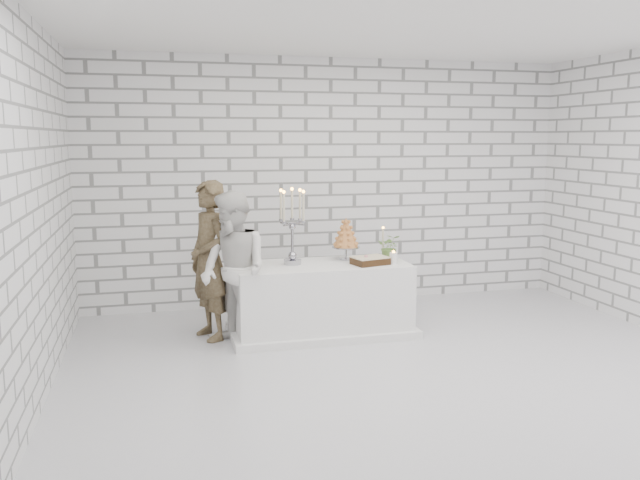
{
  "coord_description": "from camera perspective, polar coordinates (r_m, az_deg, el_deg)",
  "views": [
    {
      "loc": [
        -2.11,
        -5.27,
        2.05
      ],
      "look_at": [
        -0.54,
        0.89,
        1.05
      ],
      "focal_mm": 36.66,
      "sensor_mm": 36.0,
      "label": 1
    }
  ],
  "objects": [
    {
      "name": "ground",
      "position": [
        6.03,
        7.23,
        -11.0
      ],
      "size": [
        6.0,
        5.0,
        0.01
      ],
      "primitive_type": "cube",
      "color": "silver",
      "rests_on": "ground"
    },
    {
      "name": "ceiling",
      "position": [
        5.75,
        7.85,
        18.38
      ],
      "size": [
        6.0,
        5.0,
        0.01
      ],
      "primitive_type": "cube",
      "color": "white",
      "rests_on": "ground"
    },
    {
      "name": "wall_back",
      "position": [
        8.06,
        0.92,
        5.04
      ],
      "size": [
        6.0,
        0.01,
        3.0
      ],
      "primitive_type": "cube",
      "color": "white",
      "rests_on": "ground"
    },
    {
      "name": "wall_front",
      "position": [
        3.52,
        22.75,
        -0.75
      ],
      "size": [
        6.0,
        0.01,
        3.0
      ],
      "primitive_type": "cube",
      "color": "white",
      "rests_on": "ground"
    },
    {
      "name": "wall_left",
      "position": [
        5.37,
        -23.78,
        2.31
      ],
      "size": [
        0.01,
        5.0,
        3.0
      ],
      "primitive_type": "cube",
      "color": "white",
      "rests_on": "ground"
    },
    {
      "name": "cake_table",
      "position": [
        6.87,
        0.13,
        -5.16
      ],
      "size": [
        1.8,
        0.8,
        0.75
      ],
      "primitive_type": "cube",
      "color": "white",
      "rests_on": "ground"
    },
    {
      "name": "groom",
      "position": [
        6.72,
        -9.62,
        -1.77
      ],
      "size": [
        0.58,
        0.69,
        1.63
      ],
      "primitive_type": "imported",
      "rotation": [
        0.0,
        0.0,
        -1.2
      ],
      "color": "#3C2E1B",
      "rests_on": "ground"
    },
    {
      "name": "bride",
      "position": [
        6.38,
        -7.52,
        -2.66
      ],
      "size": [
        0.87,
        0.94,
        1.55
      ],
      "primitive_type": "imported",
      "rotation": [
        0.0,
        0.0,
        -1.07
      ],
      "color": "white",
      "rests_on": "ground"
    },
    {
      "name": "candelabra",
      "position": [
        6.7,
        -2.44,
        1.21
      ],
      "size": [
        0.34,
        0.34,
        0.8
      ],
      "primitive_type": null,
      "rotation": [
        0.0,
        0.0,
        -0.04
      ],
      "color": "#9D9DA7",
      "rests_on": "cake_table"
    },
    {
      "name": "croquembouche",
      "position": [
        6.98,
        2.27,
        0.11
      ],
      "size": [
        0.34,
        0.34,
        0.46
      ],
      "primitive_type": null,
      "rotation": [
        0.0,
        0.0,
        -0.16
      ],
      "color": "#B56C33",
      "rests_on": "cake_table"
    },
    {
      "name": "chocolate_cake",
      "position": [
        6.77,
        4.4,
        -1.79
      ],
      "size": [
        0.4,
        0.33,
        0.08
      ],
      "primitive_type": "cube",
      "rotation": [
        0.0,
        0.0,
        0.25
      ],
      "color": "black",
      "rests_on": "cake_table"
    },
    {
      "name": "pillar_candle",
      "position": [
        6.81,
        6.43,
        -1.59
      ],
      "size": [
        0.1,
        0.1,
        0.12
      ],
      "primitive_type": "cylinder",
      "rotation": [
        0.0,
        0.0,
        -0.27
      ],
      "color": "white",
      "rests_on": "cake_table"
    },
    {
      "name": "extra_taper",
      "position": [
        7.14,
        5.51,
        -0.27
      ],
      "size": [
        0.07,
        0.07,
        0.32
      ],
      "primitive_type": "cylinder",
      "rotation": [
        0.0,
        0.0,
        -0.17
      ],
      "color": "beige",
      "rests_on": "cake_table"
    },
    {
      "name": "flowers",
      "position": [
        7.02,
        6.11,
        -0.61
      ],
      "size": [
        0.32,
        0.3,
        0.28
      ],
      "primitive_type": "imported",
      "rotation": [
        0.0,
        0.0,
        -0.41
      ],
      "color": "#417931",
      "rests_on": "cake_table"
    }
  ]
}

